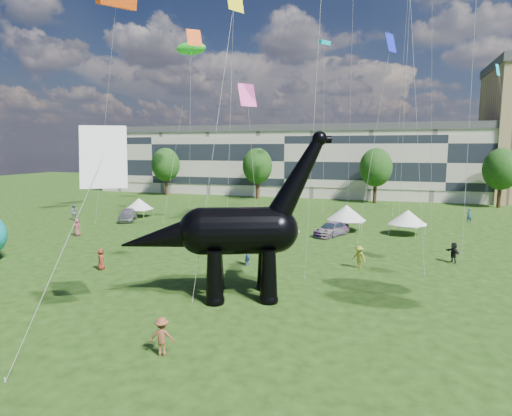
% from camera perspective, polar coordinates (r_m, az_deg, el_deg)
% --- Properties ---
extents(ground, '(220.00, 220.00, 0.00)m').
position_cam_1_polar(ground, '(23.10, -10.84, -14.91)').
color(ground, '#16330C').
rests_on(ground, ground).
extents(terrace_row, '(78.00, 11.00, 12.00)m').
position_cam_1_polar(terrace_row, '(82.75, 4.70, 5.98)').
color(terrace_row, beige).
rests_on(terrace_row, ground).
extents(tree_far_left, '(5.20, 5.20, 9.44)m').
position_cam_1_polar(tree_far_left, '(82.23, -11.96, 6.03)').
color(tree_far_left, '#382314').
rests_on(tree_far_left, ground).
extents(tree_mid_left, '(5.20, 5.20, 9.44)m').
position_cam_1_polar(tree_mid_left, '(75.08, 0.18, 6.02)').
color(tree_mid_left, '#382314').
rests_on(tree_mid_left, ground).
extents(tree_mid_right, '(5.20, 5.20, 9.44)m').
position_cam_1_polar(tree_mid_right, '(71.74, 15.69, 5.63)').
color(tree_mid_right, '#382314').
rests_on(tree_mid_right, ground).
extents(tree_far_right, '(5.20, 5.20, 9.44)m').
position_cam_1_polar(tree_far_right, '(73.41, 29.92, 4.91)').
color(tree_far_right, '#382314').
rests_on(tree_far_right, ground).
extents(dinosaur_sculpture, '(12.34, 6.29, 10.30)m').
position_cam_1_polar(dinosaur_sculpture, '(25.49, -3.27, -3.42)').
color(dinosaur_sculpture, black).
rests_on(dinosaur_sculpture, ground).
extents(car_silver, '(3.58, 4.95, 1.57)m').
position_cam_1_polar(car_silver, '(54.90, -16.73, -0.85)').
color(car_silver, silver).
rests_on(car_silver, ground).
extents(car_grey, '(5.22, 3.84, 1.64)m').
position_cam_1_polar(car_grey, '(42.05, -0.15, -3.10)').
color(car_grey, slate).
rests_on(car_grey, ground).
extents(car_white, '(5.35, 3.30, 1.38)m').
position_cam_1_polar(car_white, '(43.97, 2.73, -2.79)').
color(car_white, white).
rests_on(car_white, ground).
extents(car_dark, '(3.84, 5.14, 1.38)m').
position_cam_1_polar(car_dark, '(44.46, 10.04, -2.78)').
color(car_dark, '#595960').
rests_on(car_dark, ground).
extents(gazebo_near, '(4.66, 4.66, 2.86)m').
position_cam_1_polar(gazebo_near, '(46.96, 11.98, -0.63)').
color(gazebo_near, silver).
rests_on(gazebo_near, ground).
extents(gazebo_far, '(4.91, 4.91, 2.62)m').
position_cam_1_polar(gazebo_far, '(46.76, 19.58, -1.17)').
color(gazebo_far, white).
rests_on(gazebo_far, ground).
extents(gazebo_left, '(3.80, 3.80, 2.47)m').
position_cam_1_polar(gazebo_left, '(57.37, -15.34, 0.53)').
color(gazebo_left, silver).
rests_on(gazebo_left, ground).
extents(visitors, '(47.80, 41.07, 1.88)m').
position_cam_1_polar(visitors, '(38.41, -3.76, -4.13)').
color(visitors, black).
rests_on(visitors, ground).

